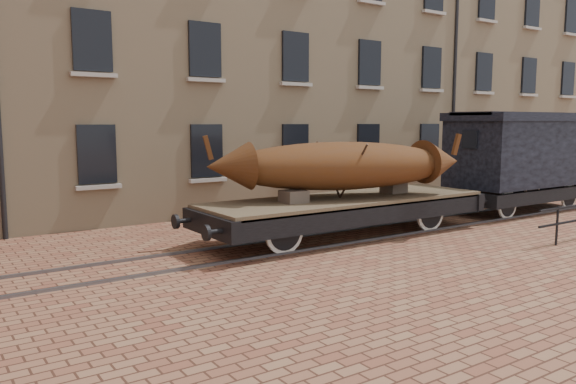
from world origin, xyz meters
TOP-DOWN VIEW (x-y plane):
  - ground at (0.00, 0.00)m, footprint 90.00×90.00m
  - warehouse_cream at (3.00, 9.99)m, footprint 40.00×10.19m
  - rail_track at (0.00, 0.00)m, footprint 30.00×1.52m
  - flatcar_wagon at (-0.76, 0.00)m, footprint 9.30×2.52m
  - iron_boat at (-1.00, -0.00)m, footprint 7.20×3.81m
  - goods_van at (7.22, 0.00)m, footprint 6.67×2.43m

SIDE VIEW (x-z plane):
  - ground at x=0.00m, z-range 0.00..0.00m
  - rail_track at x=0.00m, z-range 0.00..0.06m
  - flatcar_wagon at x=-0.76m, z-range 0.17..1.58m
  - iron_boat at x=-1.00m, z-range 1.11..2.83m
  - goods_van at x=7.22m, z-range 0.44..3.89m
  - warehouse_cream at x=3.00m, z-range 0.00..14.00m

